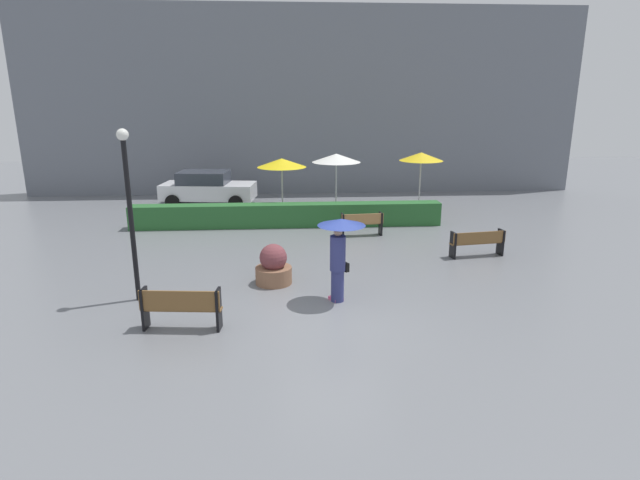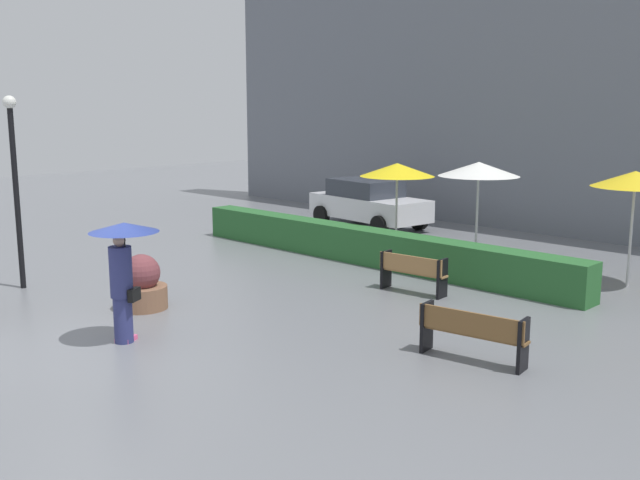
{
  "view_description": "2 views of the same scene",
  "coord_description": "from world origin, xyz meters",
  "px_view_note": "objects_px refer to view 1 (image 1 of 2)",
  "views": [
    {
      "loc": [
        -1.02,
        -11.16,
        4.9
      ],
      "look_at": [
        -0.05,
        3.25,
        0.87
      ],
      "focal_mm": 29.05,
      "sensor_mm": 36.0,
      "label": 1
    },
    {
      "loc": [
        10.92,
        -5.42,
        3.99
      ],
      "look_at": [
        0.54,
        5.16,
        1.23
      ],
      "focal_mm": 40.82,
      "sensor_mm": 36.0,
      "label": 2
    }
  ],
  "objects_px": {
    "pedestrian_with_umbrella": "(340,245)",
    "patio_umbrella_white": "(336,158)",
    "planter_pot": "(274,267)",
    "lamp_post": "(129,199)",
    "patio_umbrella_yellow": "(282,163)",
    "bench_back_row": "(362,223)",
    "parked_car": "(207,188)",
    "bench_near_left": "(181,306)",
    "bench_far_right": "(478,242)",
    "patio_umbrella_yellow_far": "(421,157)"
  },
  "relations": [
    {
      "from": "patio_umbrella_yellow_far",
      "to": "planter_pot",
      "type": "bearing_deg",
      "value": -125.7
    },
    {
      "from": "lamp_post",
      "to": "patio_umbrella_yellow_far",
      "type": "bearing_deg",
      "value": 45.08
    },
    {
      "from": "patio_umbrella_yellow",
      "to": "patio_umbrella_yellow_far",
      "type": "distance_m",
      "value": 5.99
    },
    {
      "from": "bench_far_right",
      "to": "planter_pot",
      "type": "bearing_deg",
      "value": -162.7
    },
    {
      "from": "lamp_post",
      "to": "parked_car",
      "type": "distance_m",
      "value": 11.67
    },
    {
      "from": "bench_near_left",
      "to": "bench_far_right",
      "type": "xyz_separation_m",
      "value": [
        8.28,
        4.73,
        -0.05
      ]
    },
    {
      "from": "bench_near_left",
      "to": "bench_back_row",
      "type": "bearing_deg",
      "value": 56.15
    },
    {
      "from": "planter_pot",
      "to": "patio_umbrella_white",
      "type": "xyz_separation_m",
      "value": [
        2.48,
        8.14,
        1.95
      ]
    },
    {
      "from": "bench_near_left",
      "to": "lamp_post",
      "type": "bearing_deg",
      "value": 127.88
    },
    {
      "from": "patio_umbrella_yellow",
      "to": "patio_umbrella_white",
      "type": "bearing_deg",
      "value": 10.1
    },
    {
      "from": "bench_near_left",
      "to": "planter_pot",
      "type": "bearing_deg",
      "value": 55.03
    },
    {
      "from": "pedestrian_with_umbrella",
      "to": "patio_umbrella_white",
      "type": "bearing_deg",
      "value": 84.91
    },
    {
      "from": "bench_far_right",
      "to": "bench_back_row",
      "type": "relative_size",
      "value": 1.14
    },
    {
      "from": "bench_far_right",
      "to": "patio_umbrella_yellow",
      "type": "height_order",
      "value": "patio_umbrella_yellow"
    },
    {
      "from": "lamp_post",
      "to": "patio_umbrella_yellow",
      "type": "distance_m",
      "value": 9.39
    },
    {
      "from": "patio_umbrella_white",
      "to": "patio_umbrella_yellow_far",
      "type": "xyz_separation_m",
      "value": [
        3.67,
        0.43,
        -0.02
      ]
    },
    {
      "from": "planter_pot",
      "to": "pedestrian_with_umbrella",
      "type": "bearing_deg",
      "value": -39.25
    },
    {
      "from": "lamp_post",
      "to": "pedestrian_with_umbrella",
      "type": "bearing_deg",
      "value": -4.44
    },
    {
      "from": "lamp_post",
      "to": "patio_umbrella_yellow_far",
      "type": "relative_size",
      "value": 1.62
    },
    {
      "from": "bench_far_right",
      "to": "patio_umbrella_white",
      "type": "bearing_deg",
      "value": 122.1
    },
    {
      "from": "planter_pot",
      "to": "parked_car",
      "type": "relative_size",
      "value": 0.25
    },
    {
      "from": "bench_near_left",
      "to": "bench_far_right",
      "type": "distance_m",
      "value": 9.53
    },
    {
      "from": "bench_near_left",
      "to": "patio_umbrella_yellow_far",
      "type": "distance_m",
      "value": 14.03
    },
    {
      "from": "bench_near_left",
      "to": "patio_umbrella_yellow",
      "type": "relative_size",
      "value": 0.71
    },
    {
      "from": "bench_near_left",
      "to": "parked_car",
      "type": "xyz_separation_m",
      "value": [
        -1.29,
        13.35,
        0.27
      ]
    },
    {
      "from": "pedestrian_with_umbrella",
      "to": "lamp_post",
      "type": "bearing_deg",
      "value": 175.56
    },
    {
      "from": "planter_pot",
      "to": "patio_umbrella_yellow",
      "type": "bearing_deg",
      "value": 88.32
    },
    {
      "from": "patio_umbrella_yellow_far",
      "to": "parked_car",
      "type": "distance_m",
      "value": 9.72
    },
    {
      "from": "lamp_post",
      "to": "parked_car",
      "type": "bearing_deg",
      "value": 89.45
    },
    {
      "from": "bench_back_row",
      "to": "parked_car",
      "type": "height_order",
      "value": "parked_car"
    },
    {
      "from": "bench_far_right",
      "to": "lamp_post",
      "type": "height_order",
      "value": "lamp_post"
    },
    {
      "from": "bench_back_row",
      "to": "patio_umbrella_yellow_far",
      "type": "relative_size",
      "value": 0.6
    },
    {
      "from": "planter_pot",
      "to": "patio_umbrella_yellow",
      "type": "height_order",
      "value": "patio_umbrella_yellow"
    },
    {
      "from": "pedestrian_with_umbrella",
      "to": "patio_umbrella_yellow_far",
      "type": "height_order",
      "value": "patio_umbrella_yellow_far"
    },
    {
      "from": "pedestrian_with_umbrella",
      "to": "planter_pot",
      "type": "xyz_separation_m",
      "value": [
        -1.64,
        1.34,
        -0.97
      ]
    },
    {
      "from": "lamp_post",
      "to": "patio_umbrella_yellow",
      "type": "xyz_separation_m",
      "value": [
        3.56,
        8.69,
        -0.26
      ]
    },
    {
      "from": "patio_umbrella_yellow",
      "to": "patio_umbrella_yellow_far",
      "type": "height_order",
      "value": "patio_umbrella_yellow_far"
    },
    {
      "from": "planter_pot",
      "to": "parked_car",
      "type": "xyz_separation_m",
      "value": [
        -3.22,
        10.59,
        0.35
      ]
    },
    {
      "from": "bench_near_left",
      "to": "planter_pot",
      "type": "xyz_separation_m",
      "value": [
        1.93,
        2.76,
        -0.08
      ]
    },
    {
      "from": "bench_back_row",
      "to": "pedestrian_with_umbrella",
      "type": "bearing_deg",
      "value": -103.46
    },
    {
      "from": "planter_pot",
      "to": "patio_umbrella_yellow_far",
      "type": "relative_size",
      "value": 0.43
    },
    {
      "from": "bench_back_row",
      "to": "patio_umbrella_yellow",
      "type": "xyz_separation_m",
      "value": [
        -2.86,
        3.02,
        1.79
      ]
    },
    {
      "from": "bench_near_left",
      "to": "planter_pot",
      "type": "distance_m",
      "value": 3.37
    },
    {
      "from": "bench_near_left",
      "to": "bench_back_row",
      "type": "height_order",
      "value": "bench_near_left"
    },
    {
      "from": "bench_near_left",
      "to": "patio_umbrella_white",
      "type": "relative_size",
      "value": 0.67
    },
    {
      "from": "pedestrian_with_umbrella",
      "to": "patio_umbrella_white",
      "type": "relative_size",
      "value": 0.8
    },
    {
      "from": "bench_back_row",
      "to": "planter_pot",
      "type": "relative_size",
      "value": 1.42
    },
    {
      "from": "bench_far_right",
      "to": "bench_near_left",
      "type": "bearing_deg",
      "value": -150.23
    },
    {
      "from": "pedestrian_with_umbrella",
      "to": "patio_umbrella_yellow_far",
      "type": "bearing_deg",
      "value": 65.48
    },
    {
      "from": "pedestrian_with_umbrella",
      "to": "patio_umbrella_yellow",
      "type": "xyz_separation_m",
      "value": [
        -1.41,
        9.07,
        0.85
      ]
    }
  ]
}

